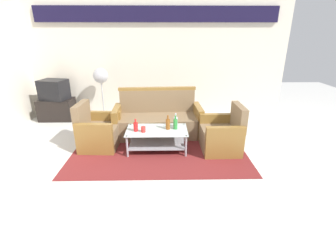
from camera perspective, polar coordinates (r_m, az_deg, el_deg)
ground_plane at (r=3.64m, az=-3.30°, el=-14.33°), size 14.00×14.00×0.00m
wall_back at (r=6.08m, az=-2.54°, el=14.63°), size 6.52×0.19×2.80m
rug at (r=4.45m, az=-2.14°, el=-7.39°), size 3.13×2.06×0.01m
couch at (r=4.90m, az=-2.50°, el=-0.72°), size 1.83×0.81×0.96m
armchair_left at (r=4.59m, az=-16.77°, el=-3.50°), size 0.73×0.79×0.85m
armchair_right at (r=4.38m, az=13.12°, el=-4.29°), size 0.71×0.77×0.85m
coffee_table at (r=4.26m, az=-2.74°, el=-4.72°), size 1.10×0.60×0.40m
bottle_clear at (r=4.30m, az=1.89°, el=-1.01°), size 0.08×0.08×0.26m
bottle_brown at (r=4.18m, az=-0.03°, el=-1.60°), size 0.08×0.08×0.26m
bottle_red at (r=4.14m, az=-7.94°, el=-2.23°), size 0.08×0.08×0.23m
bottle_green at (r=4.20m, az=1.83°, el=-1.59°), size 0.08×0.08×0.26m
cup at (r=4.11m, az=-6.09°, el=-2.91°), size 0.08×0.08×0.10m
tv_stand at (r=6.41m, az=-25.56°, el=1.84°), size 0.80×0.50×0.52m
television at (r=6.29m, az=-26.23°, el=6.17°), size 0.69×0.57×0.48m
pedestal_fan at (r=5.90m, az=-16.16°, el=9.15°), size 0.36×0.36×1.27m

